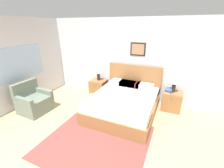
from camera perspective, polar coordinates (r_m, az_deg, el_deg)
ground_plane at (r=3.24m, az=-12.95°, el=-26.21°), size 16.00×16.00×0.00m
wall_back at (r=4.97m, az=6.46°, el=9.00°), size 7.99×0.09×2.60m
wall_left at (r=5.40m, az=-29.63°, el=7.34°), size 0.08×5.33×2.60m
area_rug_main at (r=3.54m, az=-5.88°, el=-20.62°), size 2.18×2.00×0.01m
bed at (r=4.30m, az=4.59°, el=-7.05°), size 1.72×2.01×1.19m
armchair at (r=4.91m, az=-27.63°, el=-6.05°), size 0.77×0.78×0.88m
nightstand_near_window at (r=5.37m, az=-5.16°, el=-1.39°), size 0.53×0.50×0.57m
nightstand_by_door at (r=4.79m, az=21.71°, el=-5.96°), size 0.53×0.50×0.57m
table_lamp_near_window at (r=5.18m, az=-5.27°, el=5.35°), size 0.27×0.27×0.53m
table_lamp_by_door at (r=4.57m, az=22.85°, el=1.45°), size 0.27×0.27×0.53m
book_thick_bottom at (r=4.62m, az=20.70°, el=-2.73°), size 0.20×0.28×0.03m
book_hardcover_middle at (r=4.61m, az=20.75°, el=-2.35°), size 0.18×0.21×0.04m
book_novel_upper at (r=4.60m, az=20.81°, el=-1.93°), size 0.21×0.28×0.04m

